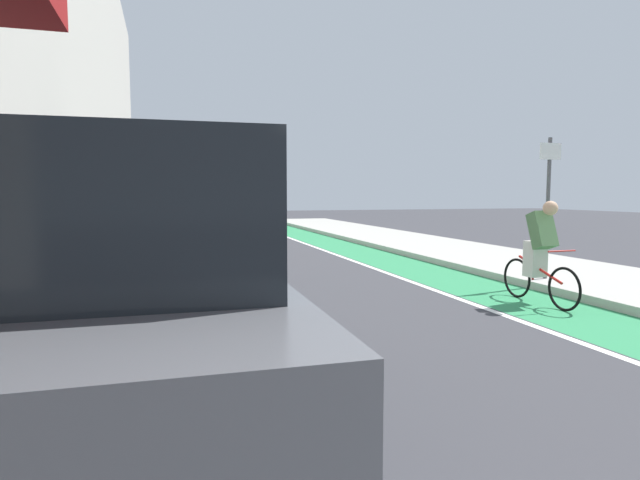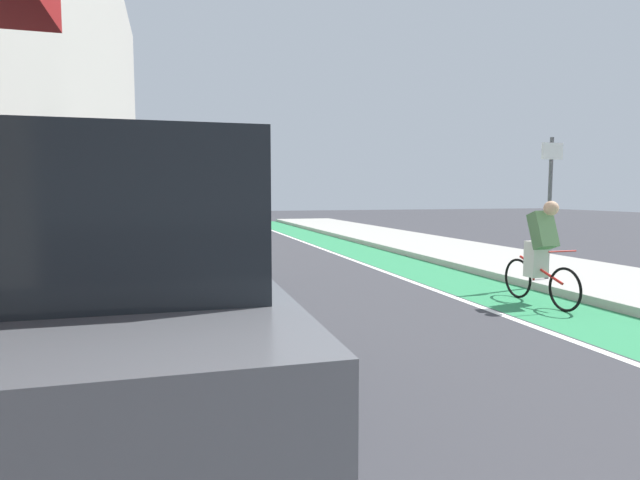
{
  "view_description": "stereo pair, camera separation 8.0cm",
  "coord_description": "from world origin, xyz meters",
  "px_view_note": "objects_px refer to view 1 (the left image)",
  "views": [
    {
      "loc": [
        -2.43,
        1.33,
        1.72
      ],
      "look_at": [
        -0.1,
        9.18,
        0.98
      ],
      "focal_mm": 29.27,
      "sensor_mm": 36.0,
      "label": 1
    },
    {
      "loc": [
        -2.35,
        1.31,
        1.72
      ],
      "look_at": [
        -0.1,
        9.18,
        0.98
      ],
      "focal_mm": 29.27,
      "sensor_mm": 36.0,
      "label": 2
    }
  ],
  "objects_px": {
    "parked_suv_silver": "(145,233)",
    "cyclist_mid": "(540,252)",
    "parked_suv_gray": "(110,304)",
    "street_sign_post": "(548,195)"
  },
  "relations": [
    {
      "from": "parked_suv_gray",
      "to": "cyclist_mid",
      "type": "relative_size",
      "value": 2.75
    },
    {
      "from": "parked_suv_silver",
      "to": "cyclist_mid",
      "type": "distance_m",
      "value": 6.58
    },
    {
      "from": "parked_suv_gray",
      "to": "parked_suv_silver",
      "type": "xyz_separation_m",
      "value": [
        -0.0,
        6.11,
        0.0
      ]
    },
    {
      "from": "parked_suv_gray",
      "to": "parked_suv_silver",
      "type": "height_order",
      "value": "same"
    },
    {
      "from": "cyclist_mid",
      "to": "parked_suv_silver",
      "type": "bearing_deg",
      "value": 153.7
    },
    {
      "from": "parked_suv_silver",
      "to": "cyclist_mid",
      "type": "xyz_separation_m",
      "value": [
        5.9,
        -2.92,
        -0.21
      ]
    },
    {
      "from": "parked_suv_silver",
      "to": "street_sign_post",
      "type": "xyz_separation_m",
      "value": [
        7.1,
        -1.63,
        0.67
      ]
    },
    {
      "from": "parked_suv_silver",
      "to": "cyclist_mid",
      "type": "height_order",
      "value": "parked_suv_silver"
    },
    {
      "from": "parked_suv_gray",
      "to": "street_sign_post",
      "type": "height_order",
      "value": "street_sign_post"
    },
    {
      "from": "parked_suv_gray",
      "to": "cyclist_mid",
      "type": "xyz_separation_m",
      "value": [
        5.9,
        3.19,
        -0.21
      ]
    }
  ]
}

